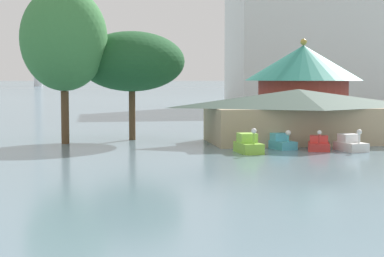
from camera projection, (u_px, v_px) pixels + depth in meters
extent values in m
cube|color=#8CCC3F|center=(249.00, 148.00, 45.15)|extent=(1.66, 2.81, 0.72)
cube|color=#A0E24F|center=(247.00, 138.00, 45.42)|extent=(1.31, 1.32, 0.65)
cylinder|color=#8CCC3F|center=(254.00, 139.00, 44.05)|extent=(0.14, 0.14, 0.74)
sphere|color=white|center=(254.00, 131.00, 44.00)|extent=(0.37, 0.37, 0.37)
cube|color=#4CB7CC|center=(280.00, 145.00, 47.95)|extent=(1.96, 3.07, 0.60)
cube|color=#5DCDE2|center=(278.00, 136.00, 48.23)|extent=(1.40, 1.51, 0.56)
cylinder|color=#4CB7CC|center=(288.00, 139.00, 46.86)|extent=(0.14, 0.14, 0.48)
sphere|color=white|center=(288.00, 133.00, 46.83)|extent=(0.40, 0.40, 0.40)
cube|color=red|center=(319.00, 147.00, 46.69)|extent=(2.16, 2.60, 0.55)
cube|color=#E8423C|center=(319.00, 139.00, 46.92)|extent=(1.55, 1.36, 0.51)
cylinder|color=red|center=(319.00, 139.00, 45.76)|extent=(0.14, 0.14, 0.69)
sphere|color=white|center=(319.00, 132.00, 45.72)|extent=(0.31, 0.31, 0.31)
cube|color=white|center=(351.00, 146.00, 46.49)|extent=(1.92, 2.72, 0.62)
cube|color=white|center=(349.00, 138.00, 46.73)|extent=(1.44, 1.34, 0.59)
cylinder|color=white|center=(359.00, 139.00, 45.51)|extent=(0.14, 0.14, 0.64)
sphere|color=white|center=(359.00, 132.00, 45.47)|extent=(0.38, 0.38, 0.38)
cube|color=tan|center=(298.00, 125.00, 52.40)|extent=(14.38, 7.49, 2.90)
pyramid|color=#42564C|center=(298.00, 98.00, 52.22)|extent=(15.53, 8.61, 1.46)
cylinder|color=#993328|center=(303.00, 104.00, 68.57)|extent=(9.54, 9.54, 4.99)
cone|color=teal|center=(303.00, 63.00, 68.23)|extent=(12.50, 12.50, 3.74)
sphere|color=#B7993D|center=(304.00, 42.00, 68.05)|extent=(0.70, 0.70, 0.70)
cylinder|color=brown|center=(65.00, 117.00, 51.34)|extent=(0.63, 0.63, 4.23)
ellipsoid|color=#3D7F42|center=(64.00, 39.00, 50.84)|extent=(6.91, 6.91, 8.29)
cylinder|color=brown|center=(132.00, 116.00, 54.54)|extent=(0.55, 0.55, 4.13)
ellipsoid|color=#1E5128|center=(132.00, 61.00, 54.17)|extent=(8.97, 8.97, 5.07)
cube|color=silver|center=(333.00, 37.00, 119.08)|extent=(37.91, 16.03, 25.75)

